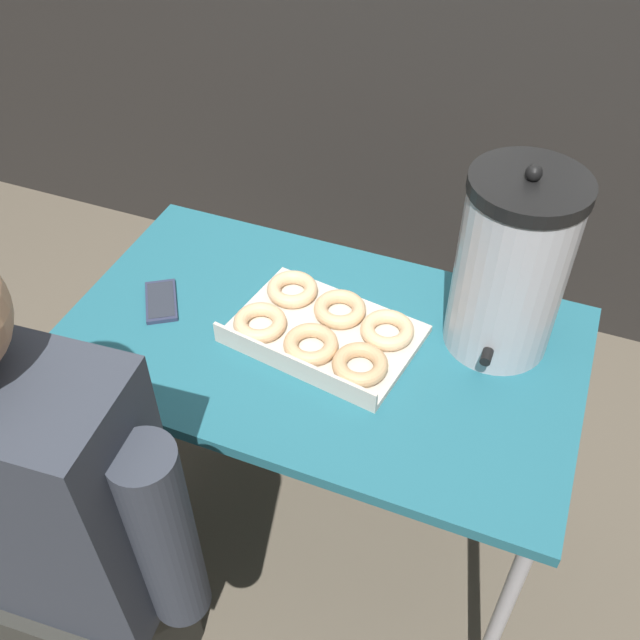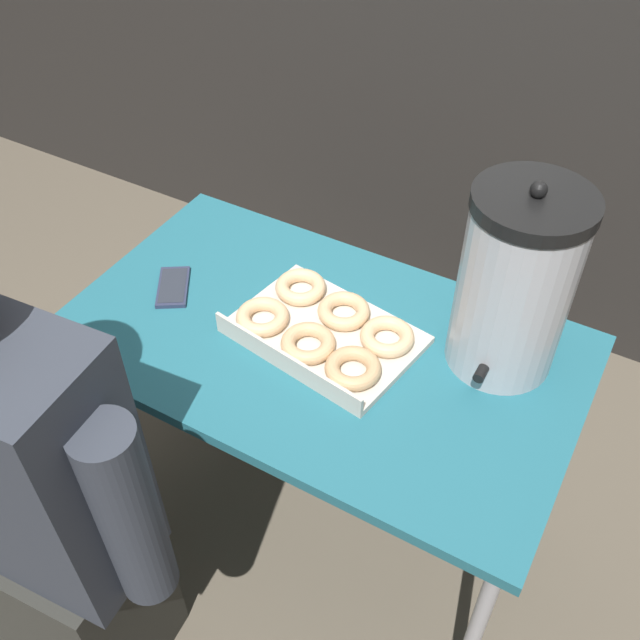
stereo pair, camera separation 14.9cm
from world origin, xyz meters
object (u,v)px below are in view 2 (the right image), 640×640
Objects in this scene: cell_phone at (173,287)px; person_seated at (27,503)px; donut_box at (324,330)px; coffee_urn at (515,284)px.

cell_phone is 0.56m from person_seated.
coffee_urn reaches higher than donut_box.
coffee_urn is 0.34× the size of person_seated.
person_seated is at bearing -110.28° from donut_box.
coffee_urn reaches higher than cell_phone.
person_seated reaches higher than cell_phone.
donut_box is 0.38m from cell_phone.
cell_phone is (-0.73, -0.17, -0.20)m from coffee_urn.
person_seated is (-0.33, -0.58, -0.13)m from donut_box.
donut_box is at bearing -27.65° from cell_phone.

